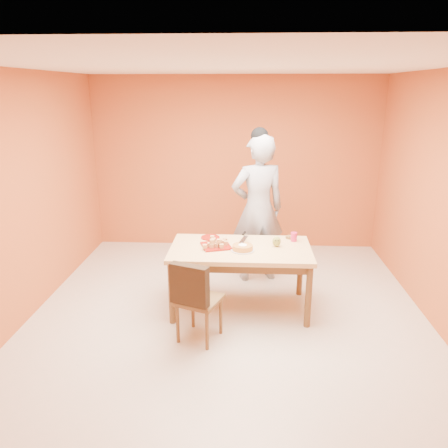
# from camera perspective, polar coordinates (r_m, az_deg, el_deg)

# --- Properties ---
(floor) EXTENTS (5.00, 5.00, 0.00)m
(floor) POSITION_cam_1_polar(r_m,az_deg,el_deg) (5.03, 0.50, -12.39)
(floor) COLOR beige
(floor) RESTS_ON ground
(ceiling) EXTENTS (5.00, 5.00, 0.00)m
(ceiling) POSITION_cam_1_polar(r_m,az_deg,el_deg) (4.38, 0.60, 20.02)
(ceiling) COLOR white
(ceiling) RESTS_ON wall_back
(wall_back) EXTENTS (4.50, 0.00, 4.50)m
(wall_back) POSITION_cam_1_polar(r_m,az_deg,el_deg) (6.96, 1.48, 7.85)
(wall_back) COLOR #B15828
(wall_back) RESTS_ON floor
(wall_left) EXTENTS (0.00, 5.00, 5.00)m
(wall_left) POSITION_cam_1_polar(r_m,az_deg,el_deg) (5.13, -25.45, 2.74)
(wall_left) COLOR #B15828
(wall_left) RESTS_ON floor
(dining_table) EXTENTS (1.60, 0.90, 0.76)m
(dining_table) POSITION_cam_1_polar(r_m,az_deg,el_deg) (5.01, 2.16, -4.10)
(dining_table) COLOR #EDB87C
(dining_table) RESTS_ON floor
(dining_chair) EXTENTS (0.54, 0.60, 0.89)m
(dining_chair) POSITION_cam_1_polar(r_m,az_deg,el_deg) (4.48, -3.29, -9.68)
(dining_chair) COLOR brown
(dining_chair) RESTS_ON floor
(pastry_pile) EXTENTS (0.28, 0.28, 0.09)m
(pastry_pile) POSITION_cam_1_polar(r_m,az_deg,el_deg) (4.98, -1.04, -2.28)
(pastry_pile) COLOR tan
(pastry_pile) RESTS_ON pastry_platter
(person) EXTENTS (0.82, 0.65, 1.96)m
(person) POSITION_cam_1_polar(r_m,az_deg,el_deg) (5.74, 4.45, 1.93)
(person) COLOR #99999C
(person) RESTS_ON floor
(pastry_platter) EXTENTS (0.39, 0.39, 0.02)m
(pastry_platter) POSITION_cam_1_polar(r_m,az_deg,el_deg) (5.00, -1.04, -2.88)
(pastry_platter) COLOR maroon
(pastry_platter) RESTS_ON dining_table
(red_dinner_plate) EXTENTS (0.23, 0.23, 0.01)m
(red_dinner_plate) POSITION_cam_1_polar(r_m,az_deg,el_deg) (5.28, -1.80, -1.77)
(red_dinner_plate) COLOR maroon
(red_dinner_plate) RESTS_ON dining_table
(white_cake_plate) EXTENTS (0.34, 0.34, 0.01)m
(white_cake_plate) POSITION_cam_1_polar(r_m,az_deg,el_deg) (4.88, 2.44, -3.43)
(white_cake_plate) COLOR silver
(white_cake_plate) RESTS_ON dining_table
(sponge_cake) EXTENTS (0.28, 0.28, 0.05)m
(sponge_cake) POSITION_cam_1_polar(r_m,az_deg,el_deg) (4.87, 2.45, -3.08)
(sponge_cake) COLOR gold
(sponge_cake) RESTS_ON white_cake_plate
(cake_server) EXTENTS (0.11, 0.27, 0.01)m
(cake_server) POSITION_cam_1_polar(r_m,az_deg,el_deg) (5.03, 2.59, -2.01)
(cake_server) COLOR silver
(cake_server) RESTS_ON sponge_cake
(egg_ornament) EXTENTS (0.12, 0.11, 0.12)m
(egg_ornament) POSITION_cam_1_polar(r_m,az_deg,el_deg) (5.02, 6.89, -2.28)
(egg_ornament) COLOR olive
(egg_ornament) RESTS_ON dining_table
(magenta_glass) EXTENTS (0.08, 0.08, 0.11)m
(magenta_glass) POSITION_cam_1_polar(r_m,az_deg,el_deg) (5.23, 9.12, -1.67)
(magenta_glass) COLOR #BE1C4D
(magenta_glass) RESTS_ON dining_table
(checker_tin) EXTENTS (0.10, 0.10, 0.03)m
(checker_tin) POSITION_cam_1_polar(r_m,az_deg,el_deg) (5.33, 8.55, -1.72)
(checker_tin) COLOR #35210E
(checker_tin) RESTS_ON dining_table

